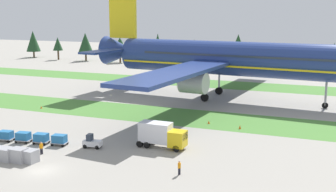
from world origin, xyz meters
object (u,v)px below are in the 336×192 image
Objects in this scene: catering_truck at (161,134)px; ground_crew_marshaller at (41,148)px; cargo_dolly_second at (41,138)px; cargo_dolly_third at (23,136)px; cargo_dolly_fourth at (6,135)px; uld_container_1 at (3,153)px; taxiway_marker_0 at (240,127)px; ground_crew_loader at (179,167)px; taxiway_marker_2 at (209,122)px; uld_container_3 at (29,156)px; uld_container_2 at (7,154)px; taxiway_marker_1 at (41,107)px; baggage_tug at (92,142)px; airliner at (224,58)px; taxiway_marker_3 at (150,123)px; uld_container_0 at (19,155)px; cargo_dolly_lead at (59,139)px.

ground_crew_marshaller is at bearing -57.17° from catering_truck.
cargo_dolly_second is 1.00× the size of cargo_dolly_third.
cargo_dolly_third and cargo_dolly_fourth have the same top height.
uld_container_1 reaches higher than taxiway_marker_0.
ground_crew_loader reaches higher than taxiway_marker_2.
uld_container_3 reaches higher than cargo_dolly_fourth.
catering_truck is 3.50× the size of uld_container_2.
uld_container_1 reaches higher than taxiway_marker_1.
cargo_dolly_fourth is at bearing -86.43° from ground_crew_loader.
baggage_tug is 6.93m from ground_crew_marshaller.
airliner reaches higher than taxiway_marker_0.
ground_crew_loader is at bearing 8.26° from uld_container_1.
baggage_tug reaches higher than taxiway_marker_0.
baggage_tug is at bearing -66.89° from catering_truck.
baggage_tug is 1.15× the size of cargo_dolly_third.
taxiway_marker_3 is at bearing 138.76° from cargo_dolly_second.
taxiway_marker_1 is at bearing -150.17° from cargo_dolly_second.
taxiway_marker_0 is 1.24× the size of taxiway_marker_2.
ground_crew_loader is 23.36m from taxiway_marker_3.
cargo_dolly_second is 27.94m from taxiway_marker_2.
uld_container_0 is 1.44m from uld_container_3.
uld_container_2 is at bearing 17.01° from cargo_dolly_third.
taxiway_marker_1 is (-18.62, 26.30, -0.59)m from uld_container_3.
taxiway_marker_2 is (34.46, 0.72, 0.03)m from taxiway_marker_1.
uld_container_2 reaches higher than taxiway_marker_3.
baggage_tug is 29.28m from taxiway_marker_1.
uld_container_0 is 4.32× the size of taxiway_marker_1.
taxiway_marker_3 is (-14.83, -3.04, -0.05)m from taxiway_marker_0.
cargo_dolly_third reaches higher than taxiway_marker_0.
uld_container_1 is 3.64× the size of taxiway_marker_3.
cargo_dolly_lead and cargo_dolly_third have the same top height.
baggage_tug reaches higher than uld_container_0.
ground_crew_loader is 0.87× the size of uld_container_3.
baggage_tug is 5.27× the size of taxiway_marker_2.
ground_crew_marshaller is 3.16× the size of taxiway_marker_3.
baggage_tug is at bearing -38.56° from taxiway_marker_1.
cargo_dolly_second is at bearing -89.99° from ground_crew_loader.
catering_truck is (22.68, 5.60, 1.03)m from cargo_dolly_fourth.
taxiway_marker_2 is at bearing 171.84° from catering_truck.
uld_container_1 is at bearing 179.97° from uld_container_0.
taxiway_marker_3 is at bearing -1.76° from ground_crew_marshaller.
uld_container_1 is at bearing 31.53° from cargo_dolly_fourth.
uld_container_1 is at bearing -174.01° from uld_container_3.
cargo_dolly_lead is at bearing 67.53° from uld_container_1.
ground_crew_loader is 24.32m from taxiway_marker_2.
ground_crew_loader is at bearing -95.71° from taxiway_marker_0.
ground_crew_marshaller reaches higher than taxiway_marker_0.
airliner is 138.54× the size of taxiway_marker_3.
uld_container_3 reaches higher than cargo_dolly_second.
cargo_dolly_lead is 8.29m from uld_container_2.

